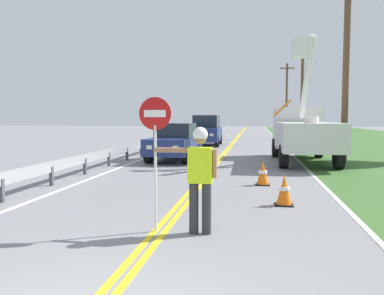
{
  "coord_description": "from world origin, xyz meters",
  "views": [
    {
      "loc": [
        1.6,
        -3.38,
        2.0
      ],
      "look_at": [
        0.01,
        6.66,
        1.2
      ],
      "focal_mm": 36.84,
      "sensor_mm": 36.0,
      "label": 1
    }
  ],
  "objects_px": {
    "utility_pole_mid": "(302,92)",
    "traffic_cone_mid": "(263,174)",
    "flagger_worker": "(200,173)",
    "stop_sign_paddle": "(155,134)",
    "oncoming_sedan_nearest": "(175,142)",
    "utility_pole_near": "(346,68)",
    "oncoming_suv_second": "(207,130)",
    "utility_pole_far": "(287,97)",
    "traffic_cone_lead": "(284,191)",
    "utility_bucket_truck": "(302,130)"
  },
  "relations": [
    {
      "from": "flagger_worker",
      "to": "oncoming_suv_second",
      "type": "height_order",
      "value": "oncoming_suv_second"
    },
    {
      "from": "flagger_worker",
      "to": "utility_pole_near",
      "type": "xyz_separation_m",
      "value": [
        4.78,
        11.43,
        3.05
      ]
    },
    {
      "from": "oncoming_sedan_nearest",
      "to": "traffic_cone_mid",
      "type": "bearing_deg",
      "value": -57.44
    },
    {
      "from": "utility_pole_near",
      "to": "traffic_cone_mid",
      "type": "bearing_deg",
      "value": -119.45
    },
    {
      "from": "flagger_worker",
      "to": "utility_pole_near",
      "type": "bearing_deg",
      "value": 67.33
    },
    {
      "from": "utility_bucket_truck",
      "to": "utility_pole_far",
      "type": "xyz_separation_m",
      "value": [
        2.0,
        34.76,
        3.21
      ]
    },
    {
      "from": "traffic_cone_mid",
      "to": "stop_sign_paddle",
      "type": "bearing_deg",
      "value": -111.04
    },
    {
      "from": "utility_pole_near",
      "to": "traffic_cone_mid",
      "type": "relative_size",
      "value": 11.18
    },
    {
      "from": "utility_bucket_truck",
      "to": "traffic_cone_lead",
      "type": "distance_m",
      "value": 9.32
    },
    {
      "from": "utility_bucket_truck",
      "to": "oncoming_suv_second",
      "type": "height_order",
      "value": "utility_bucket_truck"
    },
    {
      "from": "oncoming_sedan_nearest",
      "to": "traffic_cone_lead",
      "type": "distance_m",
      "value": 9.67
    },
    {
      "from": "stop_sign_paddle",
      "to": "utility_bucket_truck",
      "type": "height_order",
      "value": "utility_bucket_truck"
    },
    {
      "from": "utility_pole_mid",
      "to": "traffic_cone_mid",
      "type": "bearing_deg",
      "value": -98.79
    },
    {
      "from": "utility_pole_far",
      "to": "flagger_worker",
      "type": "bearing_deg",
      "value": -96.18
    },
    {
      "from": "utility_pole_mid",
      "to": "traffic_cone_lead",
      "type": "height_order",
      "value": "utility_pole_mid"
    },
    {
      "from": "flagger_worker",
      "to": "stop_sign_paddle",
      "type": "distance_m",
      "value": 1.02
    },
    {
      "from": "stop_sign_paddle",
      "to": "utility_pole_far",
      "type": "xyz_separation_m",
      "value": [
        5.79,
        46.34,
        2.91
      ]
    },
    {
      "from": "stop_sign_paddle",
      "to": "utility_bucket_truck",
      "type": "distance_m",
      "value": 12.18
    },
    {
      "from": "stop_sign_paddle",
      "to": "oncoming_sedan_nearest",
      "type": "height_order",
      "value": "stop_sign_paddle"
    },
    {
      "from": "flagger_worker",
      "to": "traffic_cone_mid",
      "type": "bearing_deg",
      "value": 76.96
    },
    {
      "from": "flagger_worker",
      "to": "oncoming_suv_second",
      "type": "distance_m",
      "value": 20.78
    },
    {
      "from": "flagger_worker",
      "to": "utility_bucket_truck",
      "type": "relative_size",
      "value": 0.27
    },
    {
      "from": "traffic_cone_mid",
      "to": "utility_bucket_truck",
      "type": "bearing_deg",
      "value": 74.18
    },
    {
      "from": "utility_pole_near",
      "to": "flagger_worker",
      "type": "bearing_deg",
      "value": -112.67
    },
    {
      "from": "oncoming_sedan_nearest",
      "to": "oncoming_suv_second",
      "type": "relative_size",
      "value": 0.9
    },
    {
      "from": "utility_pole_far",
      "to": "traffic_cone_lead",
      "type": "relative_size",
      "value": 12.68
    },
    {
      "from": "utility_pole_near",
      "to": "oncoming_suv_second",
      "type": "bearing_deg",
      "value": 127.76
    },
    {
      "from": "flagger_worker",
      "to": "traffic_cone_lead",
      "type": "distance_m",
      "value": 3.0
    },
    {
      "from": "oncoming_sedan_nearest",
      "to": "utility_pole_mid",
      "type": "distance_m",
      "value": 22.17
    },
    {
      "from": "utility_pole_near",
      "to": "utility_pole_far",
      "type": "bearing_deg",
      "value": 89.6
    },
    {
      "from": "utility_bucket_truck",
      "to": "traffic_cone_mid",
      "type": "height_order",
      "value": "utility_bucket_truck"
    },
    {
      "from": "utility_bucket_truck",
      "to": "oncoming_suv_second",
      "type": "bearing_deg",
      "value": 120.7
    },
    {
      "from": "traffic_cone_mid",
      "to": "oncoming_sedan_nearest",
      "type": "bearing_deg",
      "value": 122.56
    },
    {
      "from": "stop_sign_paddle",
      "to": "traffic_cone_lead",
      "type": "height_order",
      "value": "stop_sign_paddle"
    },
    {
      "from": "flagger_worker",
      "to": "stop_sign_paddle",
      "type": "bearing_deg",
      "value": 179.55
    },
    {
      "from": "utility_bucket_truck",
      "to": "traffic_cone_lead",
      "type": "height_order",
      "value": "utility_bucket_truck"
    },
    {
      "from": "oncoming_suv_second",
      "to": "flagger_worker",
      "type": "bearing_deg",
      "value": -83.47
    },
    {
      "from": "flagger_worker",
      "to": "traffic_cone_mid",
      "type": "relative_size",
      "value": 2.61
    },
    {
      "from": "utility_bucket_truck",
      "to": "traffic_cone_mid",
      "type": "relative_size",
      "value": 9.78
    },
    {
      "from": "utility_bucket_truck",
      "to": "oncoming_sedan_nearest",
      "type": "relative_size",
      "value": 1.64
    },
    {
      "from": "stop_sign_paddle",
      "to": "utility_pole_mid",
      "type": "xyz_separation_m",
      "value": [
        6.03,
        31.49,
        2.59
      ]
    },
    {
      "from": "stop_sign_paddle",
      "to": "utility_pole_far",
      "type": "relative_size",
      "value": 0.26
    },
    {
      "from": "utility_bucket_truck",
      "to": "utility_pole_far",
      "type": "height_order",
      "value": "utility_pole_far"
    },
    {
      "from": "oncoming_sedan_nearest",
      "to": "utility_pole_far",
      "type": "bearing_deg",
      "value": 77.66
    },
    {
      "from": "oncoming_suv_second",
      "to": "traffic_cone_mid",
      "type": "distance_m",
      "value": 16.01
    },
    {
      "from": "stop_sign_paddle",
      "to": "oncoming_sedan_nearest",
      "type": "distance_m",
      "value": 11.29
    },
    {
      "from": "utility_bucket_truck",
      "to": "utility_pole_far",
      "type": "distance_m",
      "value": 34.97
    },
    {
      "from": "utility_bucket_truck",
      "to": "oncoming_suv_second",
      "type": "xyz_separation_m",
      "value": [
        -5.38,
        9.07,
        -0.35
      ]
    },
    {
      "from": "stop_sign_paddle",
      "to": "oncoming_sedan_nearest",
      "type": "relative_size",
      "value": 0.56
    },
    {
      "from": "oncoming_suv_second",
      "to": "utility_pole_mid",
      "type": "distance_m",
      "value": 13.65
    }
  ]
}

